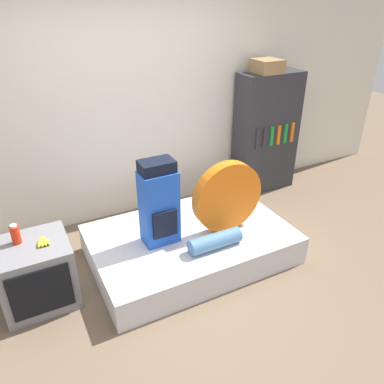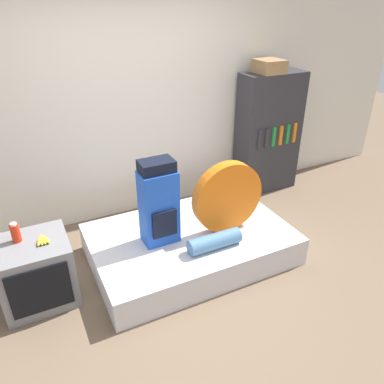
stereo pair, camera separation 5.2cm
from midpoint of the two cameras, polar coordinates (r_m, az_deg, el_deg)
ground_plane at (r=3.54m, az=0.77°, el=-14.89°), size 16.00×16.00×0.00m
wall_back at (r=4.30m, az=-9.64°, el=12.71°), size 8.00×0.05×2.60m
bed at (r=3.86m, az=0.14°, el=-7.90°), size 1.96×1.28×0.29m
backpack at (r=3.46m, az=-4.64°, el=-1.78°), size 0.33×0.26×0.83m
tent_bag at (r=3.66m, az=5.81°, el=-0.75°), size 0.72×0.12×0.72m
sleeping_roll at (r=3.52m, az=3.89°, el=-7.50°), size 0.52×0.15×0.15m
television at (r=3.54m, az=-22.16°, el=-11.17°), size 0.59×0.57×0.59m
canister at (r=3.41m, az=-24.91°, el=-5.64°), size 0.07×0.07×0.18m
banana_bunch at (r=3.35m, az=-21.40°, el=-6.80°), size 0.12×0.15×0.03m
bookshelf at (r=5.05m, az=11.82°, el=8.69°), size 0.83×0.38×1.56m
cardboard_box at (r=4.76m, az=12.03°, el=18.23°), size 0.30×0.32×0.16m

